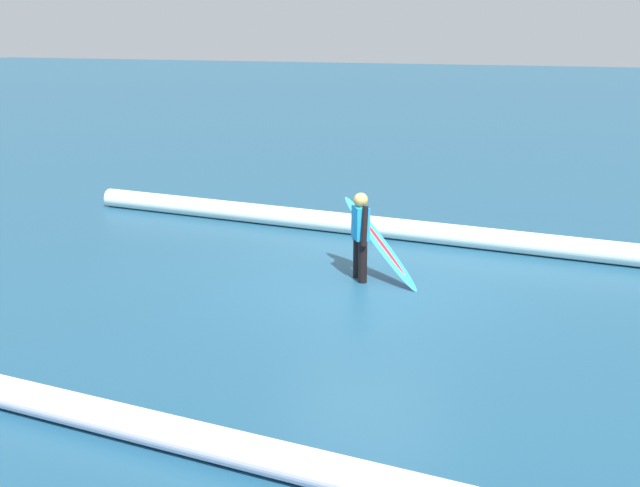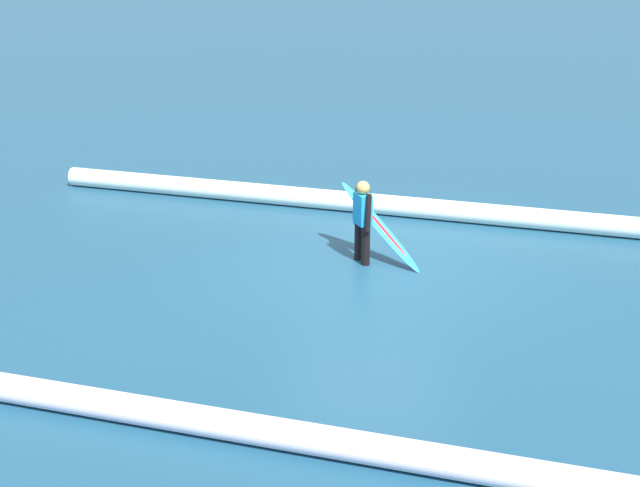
{
  "view_description": "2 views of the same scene",
  "coord_description": "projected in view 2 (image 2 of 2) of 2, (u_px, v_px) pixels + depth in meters",
  "views": [
    {
      "loc": [
        -3.92,
        11.34,
        3.79
      ],
      "look_at": [
        0.24,
        1.3,
        0.96
      ],
      "focal_mm": 46.36,
      "sensor_mm": 36.0,
      "label": 1
    },
    {
      "loc": [
        -2.56,
        13.33,
        5.16
      ],
      "look_at": [
        0.37,
        1.91,
        1.05
      ],
      "focal_mm": 50.36,
      "sensor_mm": 36.0,
      "label": 2
    }
  ],
  "objects": [
    {
      "name": "surfboard",
      "position": [
        380.0,
        226.0,
        14.73
      ],
      "size": [
        1.63,
        1.12,
        1.2
      ],
      "color": "#268CE5",
      "rests_on": "ground_plane"
    },
    {
      "name": "wave_crest_midground",
      "position": [
        259.0,
        430.0,
        9.5
      ],
      "size": [
        14.42,
        1.08,
        0.33
      ],
      "primitive_type": "cylinder",
      "rotation": [
        0.0,
        1.57,
        -0.05
      ],
      "color": "white",
      "rests_on": "ground_plane"
    },
    {
      "name": "ground_plane",
      "position": [
        372.0,
        269.0,
        14.5
      ],
      "size": [
        161.18,
        161.18,
        0.0
      ],
      "primitive_type": "plane",
      "color": "navy"
    },
    {
      "name": "surfer",
      "position": [
        363.0,
        217.0,
        14.55
      ],
      "size": [
        0.36,
        0.53,
        1.38
      ],
      "rotation": [
        0.0,
        0.0,
        2.2
      ],
      "color": "black",
      "rests_on": "ground_plane"
    },
    {
      "name": "wave_crest_foreground",
      "position": [
        512.0,
        216.0,
        16.53
      ],
      "size": [
        18.58,
        1.53,
        0.39
      ],
      "primitive_type": "cylinder",
      "rotation": [
        0.0,
        1.57,
        -0.06
      ],
      "color": "white",
      "rests_on": "ground_plane"
    }
  ]
}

